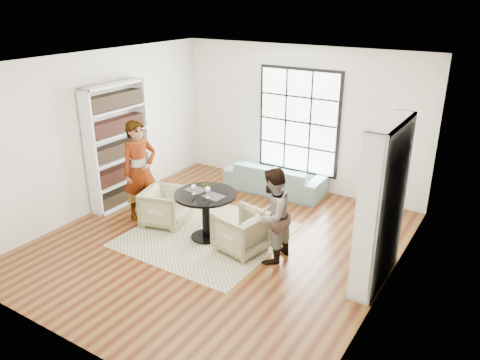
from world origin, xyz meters
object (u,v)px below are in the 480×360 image
Objects in this scene: pedestal_table at (206,206)px; person_right at (272,216)px; sofa at (275,178)px; wine_glass_left at (194,187)px; wine_glass_right at (208,190)px; person_left at (140,170)px; armchair_right at (241,231)px; armchair_left at (165,207)px; flower_centerpiece at (207,187)px.

person_right is at bearing -1.22° from pedestal_table.
wine_glass_left is (-0.17, -2.58, 0.65)m from sofa.
wine_glass_right is at bearing -0.14° from wine_glass_left.
armchair_right is at bearing -71.97° from person_left.
sofa is 2.79× the size of armchair_right.
wine_glass_right is (-1.14, -0.09, 0.21)m from person_right.
person_left reaches higher than armchair_left.
wine_glass_right is at bearing -70.03° from armchair_right.
person_right reaches higher than flower_centerpiece.
person_left is 9.26× the size of flower_centerpiece.
person_left is (-1.53, -2.41, 0.63)m from sofa.
person_right is at bearing 100.96° from armchair_right.
person_right is (0.55, 0.00, 0.42)m from armchair_right.
flower_centerpiece is at bearing -105.03° from armchair_left.
flower_centerpiece is at bearing -69.95° from person_left.
armchair_right is 2.32m from person_left.
person_left is (-0.55, 0.00, 0.59)m from armchair_left.
armchair_left is at bearing 177.18° from pedestal_table.
armchair_left is 0.40× the size of person_left.
armchair_left is 0.49× the size of person_right.
sofa is at bearing 89.42° from pedestal_table.
person_right is 1.28m from flower_centerpiece.
armchair_right is 0.40× the size of person_left.
flower_centerpiece is at bearing -92.60° from person_right.
person_right is at bearing -3.49° from flower_centerpiece.
sofa is at bearing -12.53° from person_left.
sofa is 1.13× the size of person_left.
armchair_right is 3.82× the size of wine_glass_right.
wine_glass_right is (0.29, -0.00, 0.02)m from wine_glass_left.
wine_glass_right is (1.10, -0.17, 0.64)m from armchair_left.
flower_centerpiece is at bearing 86.93° from sofa.
person_left is 1.52m from flower_centerpiece.
person_right is 7.78× the size of wine_glass_right.
pedestal_table is 5.33× the size of wine_glass_right.
armchair_right is at bearing -6.13° from flower_centerpiece.
sofa is 2.82m from person_right.
person_left reaches higher than wine_glass_right.
sofa is at bearing 89.60° from flower_centerpiece.
flower_centerpiece is (-0.13, 0.17, -0.04)m from wine_glass_right.
flower_centerpiece reaches higher than armchair_right.
wine_glass_left reaches higher than armchair_left.
armchair_right is 0.49× the size of person_right.
armchair_left is (-0.96, 0.05, -0.26)m from pedestal_table.
sofa is at bearing 86.15° from wine_glass_left.
person_left is (-1.51, 0.05, 0.33)m from pedestal_table.
pedestal_table reaches higher than sofa.
wine_glass_right is at bearing 89.88° from sofa.
person_right is (2.24, -0.07, 0.43)m from armchair_left.
armchair_left is 0.81m from person_left.
person_right reaches higher than armchair_right.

